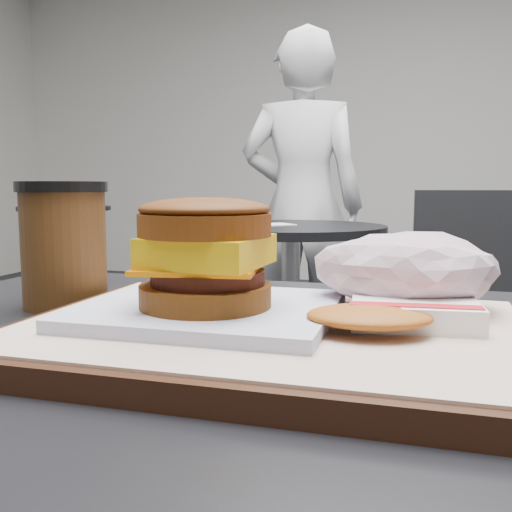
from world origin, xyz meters
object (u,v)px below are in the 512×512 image
Objects in this scene: neighbor_chair at (435,301)px; patron at (302,206)px; breakfast_sandwich at (207,267)px; coffee_cup at (64,243)px; crumpled_wrapper at (405,270)px; hash_brown at (395,315)px; neighbor_table at (291,278)px; serving_tray at (273,335)px.

neighbor_chair is 0.55× the size of patron.
coffee_cup reaches higher than breakfast_sandwich.
neighbor_chair is at bearing 87.74° from crumpled_wrapper.
crumpled_wrapper is (0.00, 0.07, 0.02)m from hash_brown.
coffee_cup is at bearing -104.75° from neighbor_chair.
hash_brown is 1.00× the size of coffee_cup.
hash_brown is 1.73m from neighbor_table.
patron reaches higher than breakfast_sandwich.
neighbor_chair is at bearing 87.70° from hash_brown.
crumpled_wrapper is 0.33m from coffee_cup.
neighbor_chair is at bearing 125.56° from patron.
breakfast_sandwich is at bearing -79.26° from neighbor_table.
patron reaches higher than hash_brown.
breakfast_sandwich reaches higher than neighbor_table.
crumpled_wrapper is at bearing 86.83° from hash_brown.
patron is (-0.09, 0.61, 0.25)m from neighbor_table.
crumpled_wrapper is at bearing -92.26° from neighbor_chair.
neighbor_chair is (0.39, 1.48, -0.32)m from coffee_cup.
patron is (-0.40, 2.26, -0.03)m from breakfast_sandwich.
neighbor_table is 0.66m from patron.
serving_tray reaches higher than neighbor_table.
coffee_cup reaches higher than neighbor_chair.
crumpled_wrapper is at bearing 98.30° from patron.
serving_tray is at bearing 95.60° from patron.
patron is at bearing 95.56° from coffee_cup.
crumpled_wrapper is 1.66m from neighbor_table.
coffee_cup is at bearing 89.88° from patron.
serving_tray is 1.70m from neighbor_table.
neighbor_chair is (0.15, 1.57, -0.27)m from serving_tray.
neighbor_table is (-0.46, 1.57, -0.27)m from crumpled_wrapper.
crumpled_wrapper is 2.25m from patron.
neighbor_table is at bearing 106.18° from crumpled_wrapper.
neighbor_chair is at bearing 75.25° from coffee_cup.
coffee_cup reaches higher than crumpled_wrapper.
breakfast_sandwich is 0.21m from coffee_cup.
crumpled_wrapper is (0.14, 0.08, -0.01)m from breakfast_sandwich.
patron is at bearing 131.24° from neighbor_chair.
serving_tray is 1.97× the size of breakfast_sandwich.
hash_brown is 0.34m from coffee_cup.
coffee_cup is (-0.24, 0.09, 0.05)m from serving_tray.
coffee_cup reaches higher than serving_tray.
patron reaches higher than serving_tray.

